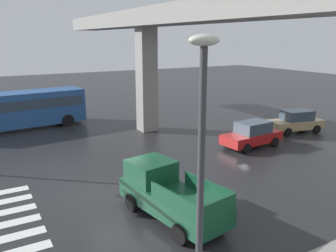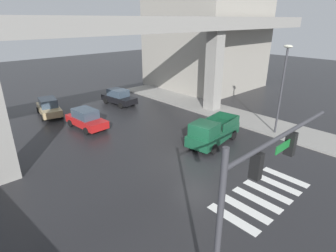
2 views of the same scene
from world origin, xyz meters
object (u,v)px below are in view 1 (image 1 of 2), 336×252
Objects in this scene: sedan_tan at (296,121)px; street_lamp_near_corner at (201,161)px; city_bus at (15,108)px; sedan_red at (252,134)px; pickup_truck at (168,193)px.

sedan_tan is 0.63× the size of street_lamp_near_corner.
city_bus is at bearing -176.77° from street_lamp_near_corner.
sedan_tan and sedan_red have the same top height.
sedan_red is 0.61× the size of street_lamp_near_corner.
city_bus is at bearing -133.88° from sedan_red.
city_bus reaches higher than sedan_tan.
pickup_truck is 0.74× the size of street_lamp_near_corner.
sedan_tan is at bearing 101.63° from sedan_red.
sedan_tan is 1.03× the size of sedan_red.
street_lamp_near_corner is (5.56, -2.32, 3.57)m from pickup_truck.
sedan_red is at bearing 119.34° from pickup_truck.
pickup_truck is 1.17× the size of sedan_tan.
street_lamp_near_corner is at bearing -22.60° from pickup_truck.
city_bus is 1.52× the size of street_lamp_near_corner.
pickup_truck is 11.06m from sedan_red.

